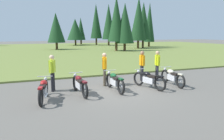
{
  "coord_description": "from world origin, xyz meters",
  "views": [
    {
      "loc": [
        -3.73,
        -8.9,
        2.62
      ],
      "look_at": [
        0.0,
        0.6,
        0.9
      ],
      "focal_mm": 34.96,
      "sensor_mm": 36.0,
      "label": 1
    }
  ],
  "objects_px": {
    "motorcycle_cream": "(172,77)",
    "rider_checking_bike": "(104,67)",
    "motorcycle_maroon": "(80,84)",
    "rider_in_hivis_vest": "(142,64)",
    "motorcycle_black": "(149,79)",
    "rider_near_row_end": "(157,64)",
    "motorcycle_red": "(44,90)",
    "rider_with_back_turned": "(52,71)",
    "motorcycle_british_green": "(115,81)"
  },
  "relations": [
    {
      "from": "motorcycle_british_green",
      "to": "motorcycle_black",
      "type": "height_order",
      "value": "same"
    },
    {
      "from": "rider_in_hivis_vest",
      "to": "rider_near_row_end",
      "type": "bearing_deg",
      "value": -18.21
    },
    {
      "from": "motorcycle_british_green",
      "to": "rider_in_hivis_vest",
      "type": "height_order",
      "value": "rider_in_hivis_vest"
    },
    {
      "from": "motorcycle_red",
      "to": "motorcycle_black",
      "type": "distance_m",
      "value": 4.87
    },
    {
      "from": "rider_checking_bike",
      "to": "rider_in_hivis_vest",
      "type": "bearing_deg",
      "value": 7.6
    },
    {
      "from": "rider_near_row_end",
      "to": "rider_with_back_turned",
      "type": "distance_m",
      "value": 5.68
    },
    {
      "from": "motorcycle_cream",
      "to": "rider_near_row_end",
      "type": "height_order",
      "value": "rider_near_row_end"
    },
    {
      "from": "motorcycle_british_green",
      "to": "motorcycle_maroon",
      "type": "bearing_deg",
      "value": -179.57
    },
    {
      "from": "rider_near_row_end",
      "to": "rider_in_hivis_vest",
      "type": "distance_m",
      "value": 0.85
    },
    {
      "from": "motorcycle_maroon",
      "to": "rider_in_hivis_vest",
      "type": "height_order",
      "value": "rider_in_hivis_vest"
    },
    {
      "from": "motorcycle_black",
      "to": "motorcycle_cream",
      "type": "relative_size",
      "value": 0.97
    },
    {
      "from": "motorcycle_maroon",
      "to": "motorcycle_cream",
      "type": "xyz_separation_m",
      "value": [
        4.78,
        -0.07,
        0.0
      ]
    },
    {
      "from": "motorcycle_red",
      "to": "motorcycle_cream",
      "type": "xyz_separation_m",
      "value": [
        6.31,
        0.32,
        0.0
      ]
    },
    {
      "from": "motorcycle_british_green",
      "to": "motorcycle_cream",
      "type": "distance_m",
      "value": 3.14
    },
    {
      "from": "motorcycle_maroon",
      "to": "rider_in_hivis_vest",
      "type": "relative_size",
      "value": 1.26
    },
    {
      "from": "motorcycle_red",
      "to": "motorcycle_cream",
      "type": "relative_size",
      "value": 0.99
    },
    {
      "from": "rider_checking_bike",
      "to": "motorcycle_cream",
      "type": "bearing_deg",
      "value": -19.86
    },
    {
      "from": "motorcycle_cream",
      "to": "motorcycle_maroon",
      "type": "bearing_deg",
      "value": 179.19
    },
    {
      "from": "motorcycle_maroon",
      "to": "motorcycle_cream",
      "type": "bearing_deg",
      "value": -0.81
    },
    {
      "from": "motorcycle_british_green",
      "to": "motorcycle_cream",
      "type": "height_order",
      "value": "same"
    },
    {
      "from": "motorcycle_red",
      "to": "motorcycle_maroon",
      "type": "xyz_separation_m",
      "value": [
        1.53,
        0.39,
        0.0
      ]
    },
    {
      "from": "motorcycle_british_green",
      "to": "rider_near_row_end",
      "type": "bearing_deg",
      "value": 20.65
    },
    {
      "from": "rider_in_hivis_vest",
      "to": "motorcycle_british_green",
      "type": "bearing_deg",
      "value": -147.5
    },
    {
      "from": "rider_with_back_turned",
      "to": "rider_checking_bike",
      "type": "bearing_deg",
      "value": 3.53
    },
    {
      "from": "motorcycle_british_green",
      "to": "motorcycle_cream",
      "type": "xyz_separation_m",
      "value": [
        3.14,
        -0.08,
        0.0
      ]
    },
    {
      "from": "motorcycle_maroon",
      "to": "rider_near_row_end",
      "type": "height_order",
      "value": "rider_near_row_end"
    },
    {
      "from": "rider_checking_bike",
      "to": "rider_with_back_turned",
      "type": "height_order",
      "value": "same"
    },
    {
      "from": "motorcycle_black",
      "to": "rider_checking_bike",
      "type": "xyz_separation_m",
      "value": [
        -1.81,
        1.27,
        0.51
      ]
    },
    {
      "from": "motorcycle_british_green",
      "to": "rider_checking_bike",
      "type": "relative_size",
      "value": 1.26
    },
    {
      "from": "motorcycle_cream",
      "to": "rider_near_row_end",
      "type": "distance_m",
      "value": 1.32
    },
    {
      "from": "motorcycle_black",
      "to": "rider_in_hivis_vest",
      "type": "bearing_deg",
      "value": 72.28
    },
    {
      "from": "rider_near_row_end",
      "to": "rider_with_back_turned",
      "type": "xyz_separation_m",
      "value": [
        -5.68,
        -0.2,
        0.0
      ]
    },
    {
      "from": "motorcycle_black",
      "to": "rider_with_back_turned",
      "type": "relative_size",
      "value": 1.23
    },
    {
      "from": "motorcycle_maroon",
      "to": "rider_with_back_turned",
      "type": "distance_m",
      "value": 1.49
    },
    {
      "from": "motorcycle_maroon",
      "to": "rider_in_hivis_vest",
      "type": "distance_m",
      "value": 4.12
    },
    {
      "from": "rider_in_hivis_vest",
      "to": "rider_checking_bike",
      "type": "bearing_deg",
      "value": -172.4
    },
    {
      "from": "motorcycle_maroon",
      "to": "motorcycle_black",
      "type": "bearing_deg",
      "value": -2.75
    },
    {
      "from": "motorcycle_red",
      "to": "rider_with_back_turned",
      "type": "distance_m",
      "value": 1.52
    },
    {
      "from": "motorcycle_cream",
      "to": "rider_checking_bike",
      "type": "xyz_separation_m",
      "value": [
        -3.25,
        1.17,
        0.51
      ]
    },
    {
      "from": "motorcycle_cream",
      "to": "rider_with_back_turned",
      "type": "relative_size",
      "value": 1.26
    },
    {
      "from": "motorcycle_cream",
      "to": "motorcycle_black",
      "type": "bearing_deg",
      "value": -176.31
    },
    {
      "from": "motorcycle_red",
      "to": "motorcycle_black",
      "type": "relative_size",
      "value": 1.01
    },
    {
      "from": "motorcycle_british_green",
      "to": "rider_in_hivis_vest",
      "type": "relative_size",
      "value": 1.26
    },
    {
      "from": "motorcycle_cream",
      "to": "rider_with_back_turned",
      "type": "bearing_deg",
      "value": 170.08
    },
    {
      "from": "motorcycle_cream",
      "to": "rider_in_hivis_vest",
      "type": "distance_m",
      "value": 1.82
    },
    {
      "from": "motorcycle_british_green",
      "to": "rider_in_hivis_vest",
      "type": "distance_m",
      "value": 2.66
    },
    {
      "from": "motorcycle_red",
      "to": "rider_checking_bike",
      "type": "distance_m",
      "value": 3.44
    },
    {
      "from": "motorcycle_black",
      "to": "rider_near_row_end",
      "type": "relative_size",
      "value": 1.23
    },
    {
      "from": "motorcycle_red",
      "to": "motorcycle_cream",
      "type": "distance_m",
      "value": 6.32
    },
    {
      "from": "motorcycle_british_green",
      "to": "motorcycle_black",
      "type": "xyz_separation_m",
      "value": [
        1.7,
        -0.17,
        0.0
      ]
    }
  ]
}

